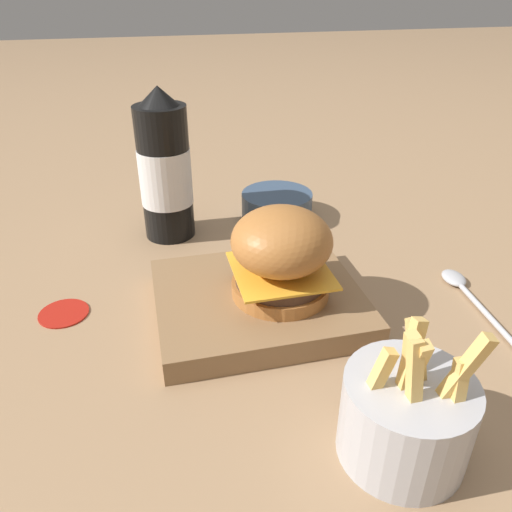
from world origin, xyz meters
name	(u,v)px	position (x,y,z in m)	size (l,w,h in m)	color
ground_plane	(254,301)	(0.00, 0.00, 0.00)	(6.00, 6.00, 0.00)	#9E7A56
serving_board	(256,301)	(0.00, 0.02, 0.02)	(0.25, 0.21, 0.03)	olive
burger	(281,253)	(-0.03, 0.03, 0.09)	(0.12, 0.12, 0.11)	#AD6B33
ketchup_bottle	(165,171)	(0.09, -0.22, 0.11)	(0.08, 0.08, 0.23)	black
fries_basket	(406,416)	(-0.07, 0.26, 0.04)	(0.11, 0.11, 0.14)	#B7B7BC
side_bowl	(277,204)	(-0.10, -0.24, 0.02)	(0.12, 0.12, 0.04)	#384C66
spoon	(465,290)	(-0.27, 0.05, 0.01)	(0.04, 0.19, 0.01)	#B2B2B7
ketchup_puddle	(64,313)	(0.24, -0.03, 0.00)	(0.06, 0.06, 0.00)	#B21E14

